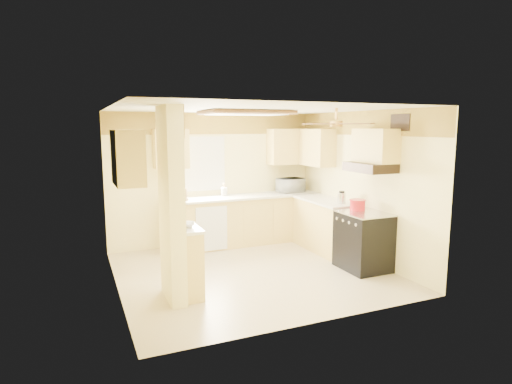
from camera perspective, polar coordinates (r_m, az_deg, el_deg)
name	(u,v)px	position (r m, az deg, el deg)	size (l,w,h in m)	color
floor	(252,272)	(6.77, -0.48, -10.62)	(4.00, 4.00, 0.00)	#C5AD88
ceiling	(252,109)	(6.40, -0.51, 11.03)	(4.00, 4.00, 0.00)	white
wall_back	(214,179)	(8.23, -5.63, 1.75)	(4.00, 4.00, 0.00)	#FFEE9B
wall_front	(319,217)	(4.80, 8.36, -3.28)	(4.00, 4.00, 0.00)	#FFEE9B
wall_left	(114,202)	(5.99, -18.42, -1.25)	(3.80, 3.80, 0.00)	#FFEE9B
wall_right	(361,186)	(7.46, 13.81, 0.82)	(3.80, 3.80, 0.00)	#FFEE9B
wallpaper_border	(213,124)	(8.16, -5.70, 9.07)	(4.00, 0.02, 0.40)	yellow
partition_column	(171,205)	(5.55, -11.21, -1.74)	(0.20, 0.70, 2.50)	#FFEE9B
partition_ledge	(190,264)	(5.79, -8.82, -9.40)	(0.25, 0.55, 0.90)	#EED06A
ledge_top	(189,229)	(5.66, -8.93, -4.88)	(0.28, 0.58, 0.04)	silver
lower_cabinets_back	(244,221)	(8.26, -1.60, -3.83)	(3.00, 0.60, 0.90)	#EED06A
lower_cabinets_right	(325,226)	(7.92, 9.24, -4.48)	(0.60, 1.40, 0.90)	#EED06A
countertop_back	(244,197)	(8.16, -1.59, -0.62)	(3.04, 0.64, 0.04)	silver
countertop_right	(326,201)	(7.82, 9.26, -1.13)	(0.64, 1.44, 0.04)	silver
dishwasher_panel	(212,229)	(7.73, -5.93, -4.89)	(0.58, 0.02, 0.80)	white
window	(201,164)	(8.12, -7.32, 3.75)	(0.92, 0.02, 1.02)	white
upper_cab_back_left	(171,149)	(7.80, -11.29, 5.66)	(0.60, 0.35, 0.70)	#EED06A
upper_cab_back_right	(290,146)	(8.62, 4.58, 6.07)	(0.90, 0.35, 0.70)	#EED06A
upper_cab_right	(314,147)	(8.35, 7.79, 5.94)	(0.35, 1.00, 0.70)	#EED06A
upper_cab_left_wall	(128,158)	(5.69, -16.72, 4.42)	(0.35, 0.75, 0.70)	#EED06A
upper_cab_over_stove	(375,146)	(6.86, 15.62, 5.96)	(0.35, 0.76, 0.52)	#EED06A
stove	(363,241)	(6.99, 14.12, -6.31)	(0.68, 0.77, 0.92)	black
range_hood	(370,167)	(6.83, 14.95, 3.20)	(0.50, 0.76, 0.14)	black
poster_menu	(179,158)	(5.50, -10.25, 4.51)	(0.02, 0.42, 0.57)	black
poster_nashville	(180,208)	(5.58, -10.07, -2.17)	(0.02, 0.42, 0.57)	black
ceiling_light_panel	(246,113)	(6.89, -1.37, 10.49)	(1.35, 0.95, 0.06)	brown
ceiling_fan	(336,123)	(6.25, 10.64, 8.98)	(1.15, 1.15, 0.26)	gold
vent_grate	(400,123)	(6.69, 18.69, 8.77)	(0.02, 0.40, 0.25)	black
microwave	(291,185)	(8.60, 4.65, 0.91)	(0.50, 0.34, 0.28)	white
bowl	(186,225)	(5.68, -9.29, -4.35)	(0.24, 0.24, 0.06)	white
dutch_oven	(358,205)	(7.04, 13.38, -1.65)	(0.26, 0.26, 0.17)	red
kettle	(342,198)	(7.45, 11.35, -0.74)	(0.14, 0.14, 0.21)	silver
dish_rack	(175,196)	(7.76, -10.69, -0.50)	(0.40, 0.30, 0.22)	tan
utensil_crock	(224,191)	(8.17, -4.27, 0.09)	(0.12, 0.12, 0.24)	white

